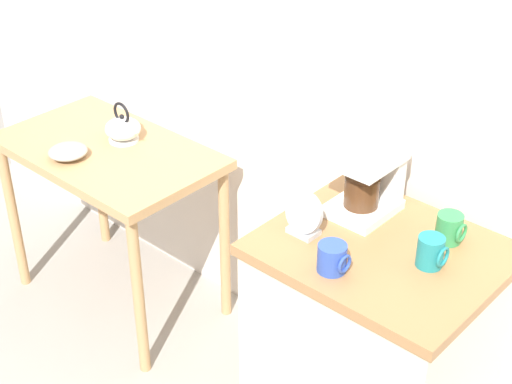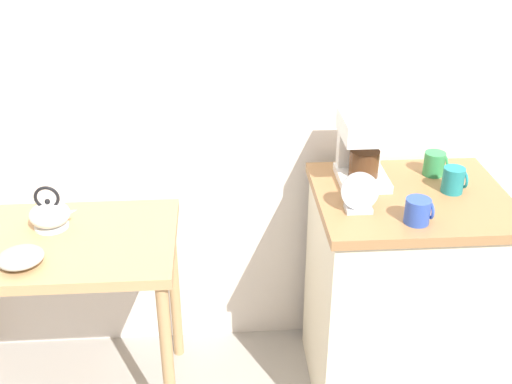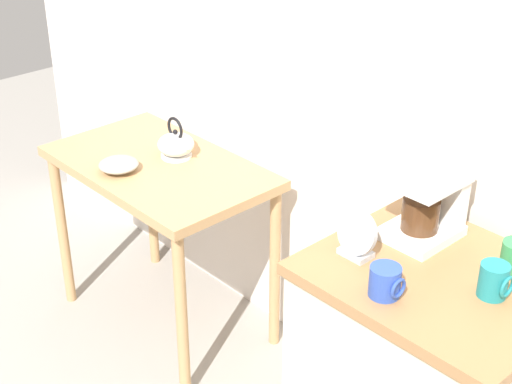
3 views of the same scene
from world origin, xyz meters
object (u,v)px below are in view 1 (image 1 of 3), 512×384
object	(u,v)px
coffee_maker	(369,171)
table_clock	(304,217)
mug_tall_green	(450,228)
mug_dark_teal	(431,252)
mug_blue	(333,258)
teakettle	(123,129)
bowl_stoneware	(68,152)

from	to	relation	value
coffee_maker	table_clock	distance (m)	0.26
coffee_maker	mug_tall_green	world-z (taller)	coffee_maker
mug_dark_teal	mug_blue	size ratio (longest dim) A/B	1.04
teakettle	mug_dark_teal	world-z (taller)	mug_dark_teal
coffee_maker	teakettle	bearing A→B (deg)	-177.56
bowl_stoneware	coffee_maker	xyz separation A→B (m)	(1.20, 0.29, 0.25)
bowl_stoneware	mug_tall_green	distance (m)	1.53
mug_tall_green	table_clock	size ratio (longest dim) A/B	0.65
teakettle	table_clock	world-z (taller)	table_clock
teakettle	mug_blue	bearing A→B (deg)	-12.54
coffee_maker	mug_tall_green	xyz separation A→B (m)	(0.29, 0.02, -0.10)
teakettle	mug_blue	xyz separation A→B (m)	(1.27, -0.28, 0.13)
mug_blue	mug_dark_teal	bearing A→B (deg)	46.88
mug_dark_teal	mug_blue	world-z (taller)	mug_dark_teal
table_clock	bowl_stoneware	bearing A→B (deg)	-177.54
mug_blue	mug_tall_green	bearing A→B (deg)	64.05
coffee_maker	table_clock	world-z (taller)	coffee_maker
mug_dark_teal	teakettle	bearing A→B (deg)	177.00
teakettle	mug_tall_green	xyz separation A→B (m)	(1.44, 0.07, 0.13)
teakettle	coffee_maker	size ratio (longest dim) A/B	0.69
mug_dark_teal	table_clock	size ratio (longest dim) A/B	0.68
mug_dark_teal	bowl_stoneware	bearing A→B (deg)	-173.77
table_clock	coffee_maker	bearing A→B (deg)	75.89
teakettle	table_clock	size ratio (longest dim) A/B	1.28
bowl_stoneware	table_clock	distance (m)	1.16
coffee_maker	mug_dark_teal	size ratio (longest dim) A/B	2.75
bowl_stoneware	table_clock	xyz separation A→B (m)	(1.14, 0.05, 0.17)
bowl_stoneware	teakettle	world-z (taller)	teakettle
coffee_maker	table_clock	size ratio (longest dim) A/B	1.86
mug_tall_green	bowl_stoneware	bearing A→B (deg)	-168.28
bowl_stoneware	mug_dark_teal	bearing A→B (deg)	6.23
mug_tall_green	table_clock	world-z (taller)	table_clock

